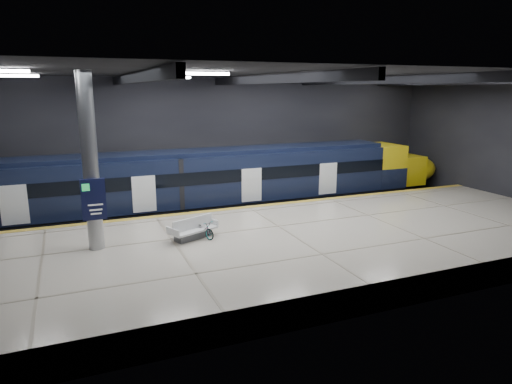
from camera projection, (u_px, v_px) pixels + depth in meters
ground at (270, 242)px, 22.31m from camera, size 30.00×30.00×0.00m
room_shell at (270, 124)px, 21.05m from camera, size 30.10×16.10×8.05m
platform at (293, 247)px, 19.93m from camera, size 30.00×11.00×1.10m
safety_strip at (249, 207)px, 24.55m from camera, size 30.00×0.40×0.01m
rails at (232, 213)px, 27.25m from camera, size 30.00×1.52×0.16m
train at (223, 181)px, 26.62m from camera, size 29.40×2.84×3.79m
bench at (193, 231)px, 19.31m from camera, size 2.27×1.62×0.93m
bicycle at (202, 229)px, 19.42m from camera, size 1.07×1.51×0.76m
pannier_bag at (189, 235)px, 19.24m from camera, size 0.33×0.23×0.35m
info_column at (90, 165)px, 17.43m from camera, size 0.90×0.78×6.90m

